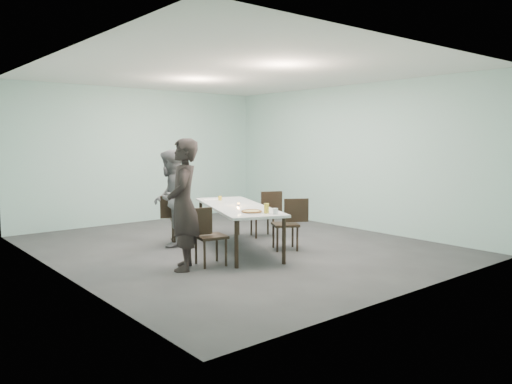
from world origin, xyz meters
TOP-DOWN VIEW (x-y plane):
  - ground at (0.00, 0.00)m, footprint 7.00×7.00m
  - room_shell at (0.00, 0.00)m, footprint 6.02×7.02m
  - table at (-0.13, -0.21)m, footprint 1.77×2.75m
  - chair_near_left at (-1.17, -0.81)m, footprint 0.64×0.49m
  - chair_far_left at (-0.68, 0.81)m, footprint 0.65×0.56m
  - chair_near_right at (0.54, -0.80)m, footprint 0.64×0.57m
  - chair_far_right at (0.99, 0.34)m, footprint 0.65×0.55m
  - diner_near at (-1.53, -0.78)m, footprint 0.76×0.82m
  - diner_far at (-0.88, 0.73)m, footprint 1.02×1.04m
  - pizza at (-0.48, -1.03)m, footprint 0.34×0.34m
  - side_plate at (-0.31, -0.81)m, footprint 0.18×0.18m
  - beer_glass at (-0.33, -1.20)m, footprint 0.08×0.08m
  - water_tumbler at (-0.29, -1.36)m, footprint 0.08×0.08m
  - tealight at (-0.14, -0.26)m, footprint 0.06×0.06m
  - amber_tumbler at (0.07, 0.58)m, footprint 0.07×0.07m
  - menu at (0.01, 0.74)m, footprint 0.36×0.31m

SIDE VIEW (x-z plane):
  - ground at x=0.00m, z-range 0.00..0.00m
  - chair_near_left at x=-1.17m, z-range 0.07..0.94m
  - chair_far_left at x=-0.68m, z-range 0.07..0.94m
  - chair_near_right at x=0.54m, z-range 0.07..0.94m
  - chair_far_right at x=0.99m, z-range 0.07..0.94m
  - table at x=-0.13m, z-range 0.32..1.07m
  - menu at x=0.01m, z-range 0.75..0.76m
  - side_plate at x=-0.31m, z-range 0.75..0.76m
  - pizza at x=-0.48m, z-range 0.75..0.79m
  - tealight at x=-0.14m, z-range 0.75..0.79m
  - amber_tumbler at x=0.07m, z-range 0.75..0.83m
  - water_tumbler at x=-0.29m, z-range 0.75..0.84m
  - beer_glass at x=-0.33m, z-range 0.75..0.90m
  - diner_far at x=-0.88m, z-range 0.00..1.69m
  - diner_near at x=-1.53m, z-range 0.00..1.88m
  - room_shell at x=0.00m, z-range 0.52..3.53m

